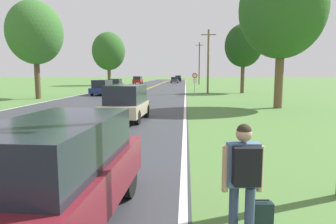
# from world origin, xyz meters

# --- Properties ---
(hitchhiker_person) EXTENTS (0.59, 0.43, 1.74)m
(hitchhiker_person) POSITION_xyz_m (6.89, 2.11, 1.07)
(hitchhiker_person) COLOR #38476B
(hitchhiker_person) RESTS_ON ground
(suitcase) EXTENTS (0.39, 0.16, 0.59)m
(suitcase) POSITION_xyz_m (7.18, 2.29, 0.27)
(suitcase) COLOR #19282D
(suitcase) RESTS_ON ground
(traffic_sign) EXTENTS (0.60, 0.10, 2.52)m
(traffic_sign) POSITION_xyz_m (7.02, 29.97, 1.90)
(traffic_sign) COLOR gray
(traffic_sign) RESTS_ON ground
(utility_pole_midground) EXTENTS (1.80, 0.24, 7.60)m
(utility_pole_midground) POSITION_xyz_m (8.72, 34.52, 3.95)
(utility_pole_midground) COLOR brown
(utility_pole_midground) RESTS_ON ground
(utility_pole_far) EXTENTS (1.80, 0.24, 9.20)m
(utility_pole_far) POSITION_xyz_m (9.00, 65.13, 4.76)
(utility_pole_far) COLOR brown
(utility_pole_far) RESTS_ON ground
(tree_left_verge) EXTENTS (6.63, 6.63, 10.73)m
(tree_left_verge) POSITION_xyz_m (-9.62, 58.85, 6.89)
(tree_left_verge) COLOR brown
(tree_left_verge) RESTS_ON ground
(tree_behind_sign) EXTENTS (5.17, 5.17, 9.25)m
(tree_behind_sign) POSITION_xyz_m (-8.20, 26.14, 6.24)
(tree_behind_sign) COLOR brown
(tree_behind_sign) RESTS_ON ground
(tree_mid_treeline) EXTENTS (5.83, 5.83, 10.15)m
(tree_mid_treeline) POSITION_xyz_m (12.60, 19.55, 6.77)
(tree_mid_treeline) COLOR brown
(tree_mid_treeline) RESTS_ON ground
(tree_right_cluster) EXTENTS (4.57, 4.57, 8.47)m
(tree_right_cluster) POSITION_xyz_m (13.09, 35.86, 5.81)
(tree_right_cluster) COLOR brown
(tree_right_cluster) RESTS_ON ground
(car_maroon_suv_nearest) EXTENTS (1.89, 4.50, 1.76)m
(car_maroon_suv_nearest) POSITION_xyz_m (4.13, 2.29, 0.94)
(car_maroon_suv_nearest) COLOR black
(car_maroon_suv_nearest) RESTS_ON ground
(car_champagne_van_approaching) EXTENTS (2.07, 4.04, 1.84)m
(car_champagne_van_approaching) POSITION_xyz_m (2.98, 13.28, 0.96)
(car_champagne_van_approaching) COLOR black
(car_champagne_van_approaching) RESTS_ON ground
(car_dark_blue_van_mid_near) EXTENTS (1.77, 4.68, 1.71)m
(car_dark_blue_van_mid_near) POSITION_xyz_m (-3.44, 31.68, 0.89)
(car_dark_blue_van_mid_near) COLOR black
(car_dark_blue_van_mid_near) RESTS_ON ground
(car_dark_green_van_mid_far) EXTENTS (1.99, 4.18, 1.63)m
(car_dark_green_van_mid_far) POSITION_xyz_m (-4.72, 43.34, 0.86)
(car_dark_green_van_mid_far) COLOR black
(car_dark_green_van_mid_far) RESTS_ON ground
(car_red_suv_receding) EXTENTS (1.87, 4.20, 1.79)m
(car_red_suv_receding) POSITION_xyz_m (-5.03, 66.86, 0.95)
(car_red_suv_receding) COLOR black
(car_red_suv_receding) RESTS_ON ground
(car_dark_grey_hatchback_distant) EXTENTS (1.85, 3.75, 1.55)m
(car_dark_grey_hatchback_distant) POSITION_xyz_m (3.13, 75.72, 0.82)
(car_dark_grey_hatchback_distant) COLOR black
(car_dark_grey_hatchback_distant) RESTS_ON ground
(car_black_van_horizon) EXTENTS (1.90, 4.34, 1.86)m
(car_black_van_horizon) POSITION_xyz_m (3.81, 86.27, 0.97)
(car_black_van_horizon) COLOR black
(car_black_van_horizon) RESTS_ON ground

